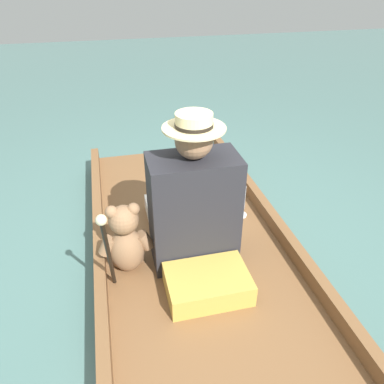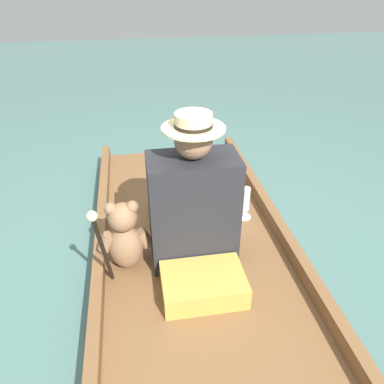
{
  "view_description": "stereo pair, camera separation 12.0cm",
  "coord_description": "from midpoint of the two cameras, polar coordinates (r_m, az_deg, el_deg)",
  "views": [
    {
      "loc": [
        -0.42,
        -1.73,
        1.62
      ],
      "look_at": [
        -0.02,
        -0.05,
        0.55
      ],
      "focal_mm": 35.0,
      "sensor_mm": 36.0,
      "label": 1
    },
    {
      "loc": [
        -0.3,
        -1.75,
        1.62
      ],
      "look_at": [
        -0.02,
        -0.05,
        0.55
      ],
      "focal_mm": 35.0,
      "sensor_mm": 36.0,
      "label": 2
    }
  ],
  "objects": [
    {
      "name": "walking_cane",
      "position": [
        1.72,
        -14.71,
        -8.58
      ],
      "size": [
        0.04,
        0.38,
        0.69
      ],
      "color": "black",
      "rests_on": "punt_boat"
    },
    {
      "name": "ground_plane",
      "position": [
        2.4,
        -1.31,
        -10.48
      ],
      "size": [
        16.0,
        16.0,
        0.0
      ],
      "primitive_type": "plane",
      "color": "#476B66"
    },
    {
      "name": "seated_person",
      "position": [
        2.1,
        -1.79,
        -2.08
      ],
      "size": [
        0.48,
        0.73,
        0.88
      ],
      "rotation": [
        0.0,
        0.0,
        -0.2
      ],
      "color": "white",
      "rests_on": "punt_boat"
    },
    {
      "name": "seat_cushion",
      "position": [
        2.0,
        0.61,
        -13.85
      ],
      "size": [
        0.43,
        0.3,
        0.12
      ],
      "color": "#B7933D",
      "rests_on": "punt_boat"
    },
    {
      "name": "punt_boat",
      "position": [
        2.36,
        -1.33,
        -9.22
      ],
      "size": [
        1.17,
        2.72,
        0.22
      ],
      "color": "brown",
      "rests_on": "ground_plane"
    },
    {
      "name": "teddy_bear",
      "position": [
        2.08,
        -11.67,
        -7.23
      ],
      "size": [
        0.31,
        0.18,
        0.44
      ],
      "color": "#846042",
      "rests_on": "punt_boat"
    },
    {
      "name": "wine_glass",
      "position": [
        2.52,
        6.13,
        -1.08
      ],
      "size": [
        0.1,
        0.1,
        0.23
      ],
      "color": "silver",
      "rests_on": "punt_boat"
    }
  ]
}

